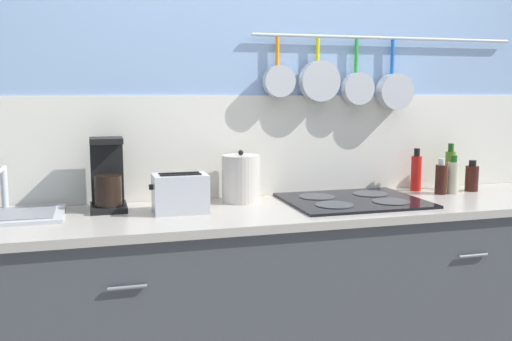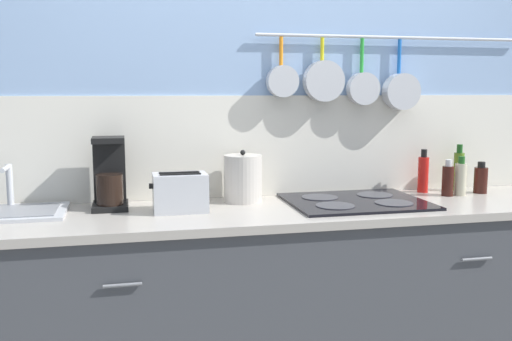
% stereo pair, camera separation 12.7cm
% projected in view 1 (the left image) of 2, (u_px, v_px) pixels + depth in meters
% --- Properties ---
extents(wall_back, '(7.20, 0.15, 2.60)m').
position_uv_depth(wall_back, '(269.00, 122.00, 2.77)').
color(wall_back, '#84A3CC').
rests_on(wall_back, ground_plane).
extents(cabinet_base, '(2.90, 0.58, 0.89)m').
position_uv_depth(cabinet_base, '(290.00, 311.00, 2.56)').
color(cabinet_base, '#3F4247').
rests_on(cabinet_base, ground_plane).
extents(countertop, '(2.94, 0.61, 0.03)m').
position_uv_depth(countertop, '(291.00, 211.00, 2.50)').
color(countertop, '#A59E93').
rests_on(countertop, cabinet_base).
extents(sink_basin, '(0.48, 0.34, 0.20)m').
position_uv_depth(sink_basin, '(1.00, 214.00, 2.29)').
color(sink_basin, '#B7BABF').
rests_on(sink_basin, countertop).
extents(coffee_maker, '(0.15, 0.19, 0.31)m').
position_uv_depth(coffee_maker, '(107.00, 180.00, 2.43)').
color(coffee_maker, black).
rests_on(coffee_maker, countertop).
extents(toaster, '(0.24, 0.15, 0.16)m').
position_uv_depth(toaster, '(180.00, 193.00, 2.38)').
color(toaster, '#B7BABF').
rests_on(toaster, countertop).
extents(kettle, '(0.17, 0.17, 0.24)m').
position_uv_depth(kettle, '(241.00, 178.00, 2.61)').
color(kettle, beige).
rests_on(kettle, countertop).
extents(cooktop, '(0.61, 0.50, 0.01)m').
position_uv_depth(cooktop, '(353.00, 200.00, 2.62)').
color(cooktop, black).
rests_on(cooktop, countertop).
extents(bottle_sesame_oil, '(0.05, 0.05, 0.22)m').
position_uv_depth(bottle_sesame_oil, '(416.00, 172.00, 2.89)').
color(bottle_sesame_oil, red).
rests_on(bottle_sesame_oil, countertop).
extents(bottle_hot_sauce, '(0.06, 0.06, 0.18)m').
position_uv_depth(bottle_hot_sauce, '(441.00, 178.00, 2.80)').
color(bottle_hot_sauce, '#33140F').
rests_on(bottle_hot_sauce, countertop).
extents(bottle_vinegar, '(0.06, 0.06, 0.19)m').
position_uv_depth(bottle_vinegar, '(453.00, 177.00, 2.82)').
color(bottle_vinegar, '#BFB799').
rests_on(bottle_vinegar, countertop).
extents(bottle_olive_oil, '(0.05, 0.05, 0.24)m').
position_uv_depth(bottle_olive_oil, '(450.00, 169.00, 2.95)').
color(bottle_olive_oil, '#4C721E').
rests_on(bottle_olive_oil, countertop).
extents(bottle_cooking_wine, '(0.07, 0.07, 0.16)m').
position_uv_depth(bottle_cooking_wine, '(472.00, 177.00, 2.89)').
color(bottle_cooking_wine, '#33140F').
rests_on(bottle_cooking_wine, countertop).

